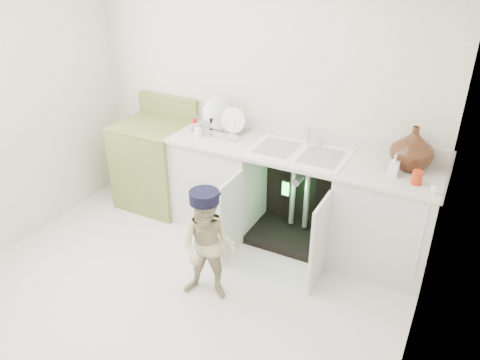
% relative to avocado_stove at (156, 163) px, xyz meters
% --- Properties ---
extents(ground, '(3.50, 3.50, 0.00)m').
position_rel_avocado_stove_xyz_m(ground, '(1.01, -1.18, -0.46)').
color(ground, beige).
rests_on(ground, ground).
extents(room_shell, '(6.00, 5.50, 1.26)m').
position_rel_avocado_stove_xyz_m(room_shell, '(1.01, -1.18, 0.79)').
color(room_shell, beige).
rests_on(room_shell, ground).
extents(counter_run, '(2.44, 1.02, 1.26)m').
position_rel_avocado_stove_xyz_m(counter_run, '(1.59, 0.03, 0.02)').
color(counter_run, silver).
rests_on(counter_run, ground).
extents(avocado_stove, '(0.72, 0.65, 1.12)m').
position_rel_avocado_stove_xyz_m(avocado_stove, '(0.00, 0.00, 0.00)').
color(avocado_stove, olive).
rests_on(avocado_stove, ground).
extents(repair_worker, '(0.63, 0.93, 0.94)m').
position_rel_avocado_stove_xyz_m(repair_worker, '(1.25, -1.03, 0.02)').
color(repair_worker, tan).
rests_on(repair_worker, ground).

